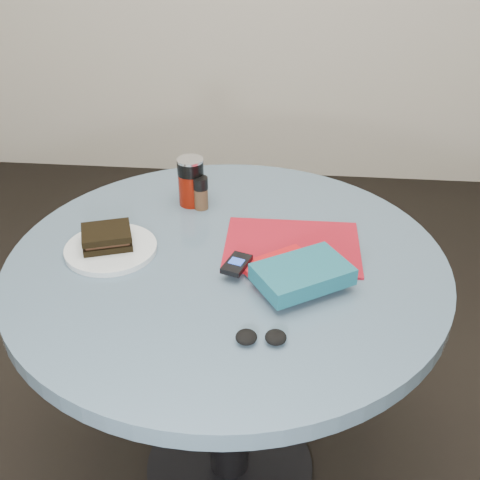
# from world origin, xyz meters

# --- Properties ---
(ground) EXTENTS (4.00, 4.00, 0.00)m
(ground) POSITION_xyz_m (0.00, 0.00, 0.00)
(ground) COLOR black
(ground) RESTS_ON ground
(table) EXTENTS (1.00, 1.00, 0.75)m
(table) POSITION_xyz_m (0.00, 0.00, 0.59)
(table) COLOR black
(table) RESTS_ON ground
(plate) EXTENTS (0.28, 0.28, 0.01)m
(plate) POSITION_xyz_m (-0.27, 0.00, 0.76)
(plate) COLOR silver
(plate) RESTS_ON table
(sandwich) EXTENTS (0.13, 0.12, 0.04)m
(sandwich) POSITION_xyz_m (-0.28, 0.01, 0.78)
(sandwich) COLOR black
(sandwich) RESTS_ON plate
(soda_can) EXTENTS (0.08, 0.08, 0.13)m
(soda_can) POSITION_xyz_m (-0.12, 0.25, 0.81)
(soda_can) COLOR maroon
(soda_can) RESTS_ON table
(pepper_grinder) EXTENTS (0.04, 0.04, 0.09)m
(pepper_grinder) POSITION_xyz_m (-0.09, 0.23, 0.79)
(pepper_grinder) COLOR #462F1E
(pepper_grinder) RESTS_ON table
(magazine) EXTENTS (0.31, 0.24, 0.01)m
(magazine) POSITION_xyz_m (0.15, 0.06, 0.75)
(magazine) COLOR maroon
(magazine) RESTS_ON table
(red_book) EXTENTS (0.19, 0.18, 0.01)m
(red_book) POSITION_xyz_m (0.12, -0.04, 0.76)
(red_book) COLOR #B60E15
(red_book) RESTS_ON magazine
(novel) EXTENTS (0.23, 0.21, 0.04)m
(novel) POSITION_xyz_m (0.17, -0.10, 0.79)
(novel) COLOR #144E5F
(novel) RESTS_ON red_book
(mp3_player) EXTENTS (0.07, 0.09, 0.01)m
(mp3_player) POSITION_xyz_m (0.03, -0.06, 0.77)
(mp3_player) COLOR black
(mp3_player) RESTS_ON red_book
(headphones) EXTENTS (0.10, 0.05, 0.02)m
(headphones) POSITION_xyz_m (0.10, -0.27, 0.76)
(headphones) COLOR black
(headphones) RESTS_ON table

